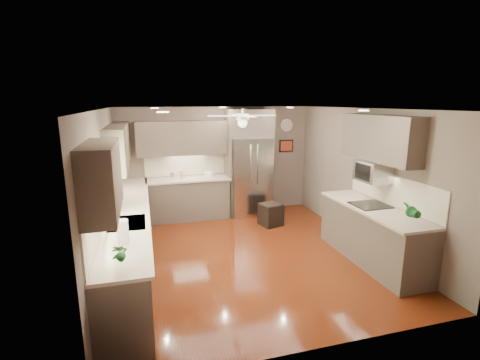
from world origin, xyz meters
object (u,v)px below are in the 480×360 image
microwave (373,171)px  soap_bottle (119,205)px  stool (271,214)px  canister_b (172,176)px  potted_plant_left (119,253)px  bowl (209,176)px  potted_plant_right (411,211)px  paper_towel (123,232)px  canister_c (182,175)px  refrigerator (249,165)px

microwave → soap_bottle: bearing=171.2°
stool → canister_b: bearing=153.9°
soap_bottle → potted_plant_left: bearing=-86.6°
potted_plant_left → stool: bearing=47.9°
soap_bottle → bowl: soap_bottle is taller
canister_b → potted_plant_right: bearing=-52.2°
canister_b → paper_towel: paper_towel is taller
paper_towel → potted_plant_right: bearing=-5.1°
microwave → potted_plant_right: bearing=-96.1°
canister_b → potted_plant_left: bearing=-102.1°
canister_b → bowl: bearing=-2.4°
canister_b → potted_plant_left: size_ratio=0.42×
microwave → stool: (-1.11, 1.83, -1.24)m
canister_c → soap_bottle: (-1.21, -2.11, 0.00)m
potted_plant_right → canister_c: bearing=126.2°
potted_plant_left → microwave: microwave is taller
paper_towel → microwave: bearing=10.1°
refrigerator → canister_b: bearing=177.1°
canister_c → soap_bottle: size_ratio=0.90×
soap_bottle → microwave: bearing=-8.8°
canister_c → bowl: (0.62, 0.01, -0.06)m
potted_plant_left → canister_b: bearing=77.9°
canister_c → stool: canister_c is taller
soap_bottle → stool: bearing=21.7°
canister_c → bowl: bearing=1.2°
paper_towel → stool: bearing=41.5°
refrigerator → microwave: 3.03m
canister_c → potted_plant_left: 4.24m
potted_plant_left → paper_towel: bearing=89.0°
potted_plant_left → stool: potted_plant_left is taller
bowl → microwave: microwave is taller
potted_plant_left → refrigerator: 4.85m
potted_plant_right → refrigerator: refrigerator is taller
soap_bottle → potted_plant_right: 4.33m
paper_towel → refrigerator: bearing=52.3°
potted_plant_left → potted_plant_right: 3.88m
canister_b → potted_plant_right: (2.98, -3.85, 0.11)m
potted_plant_right → stool: size_ratio=0.72×
canister_c → refrigerator: bearing=-1.6°
bowl → canister_c: bearing=-178.8°
microwave → stool: 2.47m
soap_bottle → bowl: 2.81m
canister_b → canister_c: 0.21m
refrigerator → paper_towel: 4.32m
stool → soap_bottle: bearing=-158.3°
bowl → potted_plant_left: bearing=-112.6°
canister_c → bowl: canister_c is taller
potted_plant_left → potted_plant_right: size_ratio=0.85×
canister_b → microwave: size_ratio=0.24×
refrigerator → microwave: (1.33, -2.71, 0.29)m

